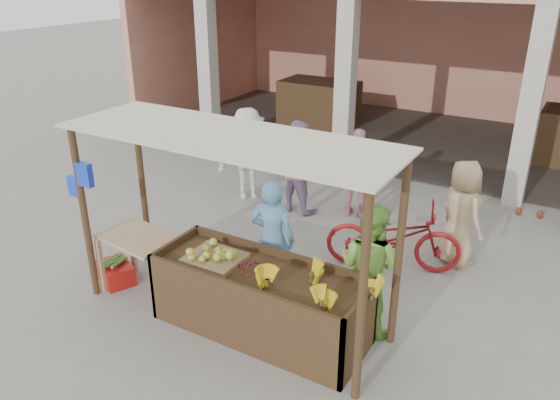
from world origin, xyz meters
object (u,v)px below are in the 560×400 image
Objects in this scene: vendor_blue at (273,236)px; vendor_green at (369,264)px; red_crate at (116,273)px; motorcycle at (393,235)px; side_table at (140,246)px; fruit_stall at (260,302)px.

vendor_blue reaches higher than vendor_green.
vendor_green reaches higher than red_crate.
vendor_green is at bearing 169.41° from motorcycle.
motorcycle is (-0.21, 1.49, -0.33)m from vendor_green.
side_table is 0.75m from red_crate.
vendor_green reaches higher than side_table.
side_table is 0.63× the size of vendor_blue.
vendor_blue reaches higher than side_table.
fruit_stall is 1.51× the size of vendor_green.
fruit_stall is 2.35× the size of side_table.
vendor_green is (1.06, 0.75, 0.46)m from fruit_stall.
side_table is 3.01m from vendor_green.
vendor_green is (1.34, -0.01, -0.02)m from vendor_blue.
red_crate is at bearing 22.09° from vendor_green.
side_table reaches higher than red_crate.
fruit_stall reaches higher than red_crate.
motorcycle reaches higher than fruit_stall.
side_table is 1.77m from vendor_blue.
motorcycle is at bearing -74.04° from vendor_green.
fruit_stall is 1.47× the size of vendor_blue.
red_crate is at bearing 10.06° from vendor_blue.
side_table is at bearing 112.18° from motorcycle.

